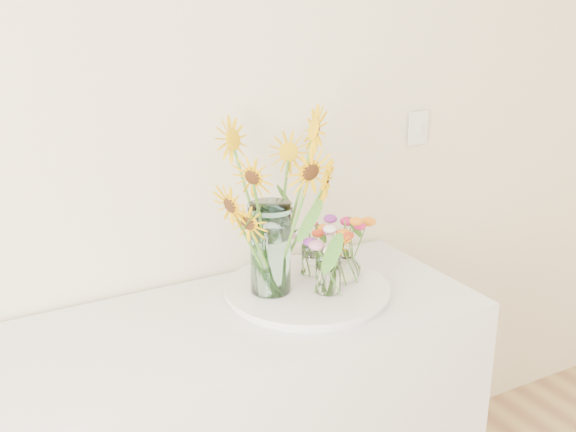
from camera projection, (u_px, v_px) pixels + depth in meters
The scene contains 9 objects.
tray at pixel (307, 292), 2.19m from camera, with size 0.48×0.48×0.03m, color white.
mason_jar at pixel (270, 249), 2.11m from camera, with size 0.12×0.12×0.28m, color #A9DADD.
sunflower_bouquet at pixel (270, 204), 2.07m from camera, with size 0.70×0.70×0.56m, color #E7AE04, non-canonical shape.
small_vase_a at pixel (328, 273), 2.13m from camera, with size 0.08×0.08×0.13m, color white.
wildflower_posy_a at pixel (328, 259), 2.12m from camera, with size 0.20×0.20×0.22m, color orange, non-canonical shape.
small_vase_b at pixel (346, 260), 2.22m from camera, with size 0.09×0.09×0.13m, color white, non-canonical shape.
wildflower_posy_b at pixel (346, 246), 2.21m from camera, with size 0.22×0.22×0.22m, color orange, non-canonical shape.
small_vase_c at pixel (311, 260), 2.26m from camera, with size 0.06×0.06×0.10m, color white.
wildflower_posy_c at pixel (311, 246), 2.25m from camera, with size 0.17×0.17×0.19m, color orange, non-canonical shape.
Camera 1 is at (-1.01, 0.25, 1.85)m, focal length 45.00 mm.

